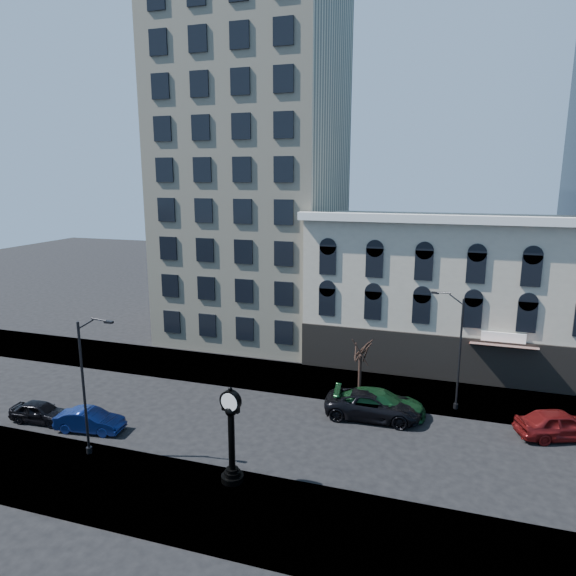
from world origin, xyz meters
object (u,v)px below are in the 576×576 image
(street_lamp_near, at_px, (90,350))
(car_near_b, at_px, (90,420))
(street_clock, at_px, (232,439))
(car_near_a, at_px, (41,412))

(street_lamp_near, relative_size, car_near_b, 1.94)
(street_clock, height_order, car_near_b, street_clock)
(street_lamp_near, relative_size, car_near_a, 2.07)
(street_lamp_near, distance_m, car_near_b, 6.42)
(car_near_a, distance_m, car_near_b, 3.77)
(street_lamp_near, bearing_deg, car_near_a, 157.00)
(street_clock, distance_m, car_near_b, 10.84)
(street_lamp_near, xyz_separation_m, car_near_b, (-2.37, 2.32, -5.49))
(street_clock, bearing_deg, car_near_a, -179.94)
(car_near_a, bearing_deg, car_near_b, -95.08)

